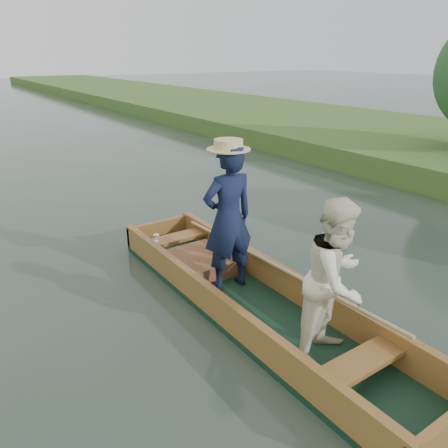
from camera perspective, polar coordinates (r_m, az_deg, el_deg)
ground at (r=5.44m, az=3.65°, el=-11.30°), size 120.00×120.00×0.00m
trees_far at (r=6.86m, az=-24.31°, el=16.00°), size 21.22×5.60×4.49m
punt at (r=5.04m, az=5.28°, el=-5.76°), size 1.15×5.00×1.99m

